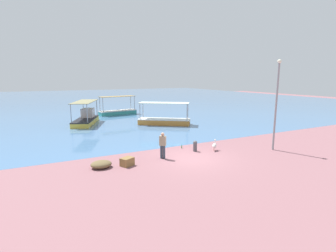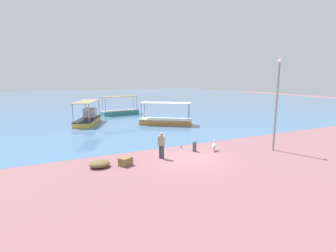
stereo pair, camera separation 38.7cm
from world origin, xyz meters
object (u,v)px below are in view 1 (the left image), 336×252
(cargo_crate, at_px, (127,162))
(lamp_post, at_px, (276,101))
(mooring_bollard, at_px, (195,146))
(fishing_boat_outer, at_px, (164,120))
(net_pile, at_px, (101,164))
(fishing_boat_far_left, at_px, (86,118))
(pelican, at_px, (214,145))
(glass_bottle, at_px, (182,147))
(fishing_boat_near_right, at_px, (118,111))
(fisherman_standing, at_px, (163,145))

(cargo_crate, bearing_deg, lamp_post, -7.94)
(mooring_bollard, bearing_deg, lamp_post, -22.96)
(fishing_boat_outer, height_order, net_pile, fishing_boat_outer)
(fishing_boat_far_left, distance_m, mooring_bollard, 15.68)
(net_pile, height_order, cargo_crate, cargo_crate)
(fishing_boat_far_left, distance_m, pelican, 16.58)
(fishing_boat_outer, relative_size, mooring_bollard, 7.27)
(net_pile, bearing_deg, glass_bottle, 13.62)
(glass_bottle, bearing_deg, lamp_post, -30.28)
(net_pile, distance_m, cargo_crate, 1.48)
(fishing_boat_near_right, height_order, glass_bottle, fishing_boat_near_right)
(lamp_post, bearing_deg, cargo_crate, 172.06)
(net_pile, bearing_deg, pelican, -0.58)
(fishing_boat_outer, bearing_deg, fishing_boat_far_left, 148.55)
(fisherman_standing, bearing_deg, fishing_boat_outer, 63.33)
(mooring_bollard, xyz_separation_m, net_pile, (-6.64, -0.41, -0.20))
(fishing_boat_near_right, relative_size, fishing_boat_far_left, 0.88)
(fisherman_standing, relative_size, cargo_crate, 2.33)
(net_pile, xyz_separation_m, cargo_crate, (1.44, -0.34, 0.03))
(fishing_boat_outer, distance_m, fishing_boat_far_left, 8.76)
(mooring_bollard, relative_size, fisherman_standing, 0.45)
(cargo_crate, bearing_deg, mooring_bollard, 8.19)
(pelican, distance_m, cargo_crate, 6.51)
(pelican, relative_size, glass_bottle, 2.96)
(net_pile, relative_size, glass_bottle, 4.44)
(glass_bottle, bearing_deg, fisherman_standing, -146.04)
(glass_bottle, bearing_deg, cargo_crate, -158.81)
(mooring_bollard, bearing_deg, fishing_boat_near_right, 88.91)
(lamp_post, height_order, net_pile, lamp_post)
(fishing_boat_far_left, height_order, pelican, fishing_boat_far_left)
(cargo_crate, bearing_deg, pelican, 2.30)
(fishing_boat_far_left, bearing_deg, fishing_boat_outer, -31.45)
(mooring_bollard, bearing_deg, glass_bottle, 112.38)
(mooring_bollard, bearing_deg, fisherman_standing, -170.77)
(fishing_boat_outer, distance_m, fisherman_standing, 12.10)
(net_pile, relative_size, cargo_crate, 1.65)
(glass_bottle, bearing_deg, pelican, -42.03)
(pelican, relative_size, lamp_post, 0.13)
(fishing_boat_outer, height_order, lamp_post, lamp_post)
(fishing_boat_outer, relative_size, glass_bottle, 20.52)
(fishing_boat_outer, xyz_separation_m, mooring_bollard, (-2.69, -10.36, -0.09))
(mooring_bollard, relative_size, net_pile, 0.64)
(mooring_bollard, distance_m, cargo_crate, 5.26)
(fishing_boat_far_left, relative_size, net_pile, 5.01)
(fishing_boat_far_left, xyz_separation_m, pelican, (6.08, -15.42, -0.23))
(fishing_boat_outer, bearing_deg, pelican, -97.31)
(fishing_boat_far_left, bearing_deg, net_pile, -96.92)
(fishing_boat_near_right, distance_m, fisherman_standing, 20.91)
(fishing_boat_near_right, xyz_separation_m, pelican, (0.92, -20.71, -0.11))
(mooring_bollard, bearing_deg, pelican, -20.49)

